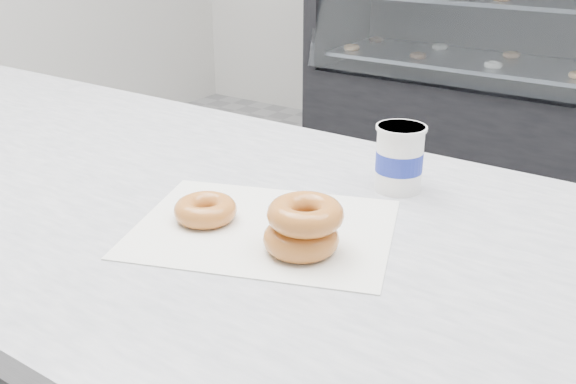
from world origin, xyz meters
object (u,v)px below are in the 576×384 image
Objects in this scene: donut_stack at (303,226)px; coffee_cup at (399,157)px; display_case at (541,86)px; donut_single at (205,210)px.

donut_stack is 0.25m from coffee_cup.
donut_single is at bearing -85.78° from display_case.
coffee_cup is (0.01, 0.25, 0.02)m from donut_stack.
donut_single is 0.86× the size of coffee_cup.
display_case is 2.81m from donut_single.
coffee_cup is (0.17, 0.25, 0.03)m from donut_single.
display_case is 27.71× the size of donut_single.
coffee_cup reaches higher than donut_single.
display_case is 23.71× the size of coffee_cup.
coffee_cup is (0.37, -2.52, 0.46)m from display_case.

